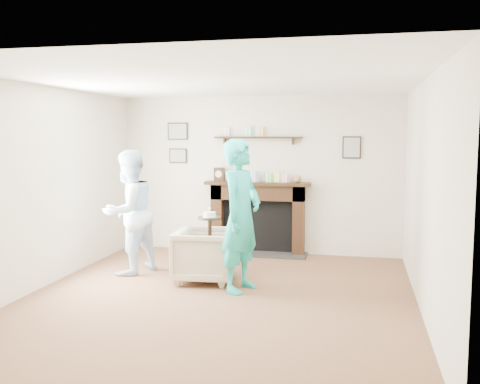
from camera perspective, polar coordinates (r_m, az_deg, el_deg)
name	(u,v)px	position (r m, az deg, el deg)	size (l,w,h in m)	color
ground	(219,297)	(6.38, -2.25, -11.15)	(5.00, 5.00, 0.00)	brown
room_shell	(232,156)	(6.77, -0.82, 3.83)	(4.54, 5.02, 2.52)	beige
armchair	(205,281)	(7.06, -3.78, -9.45)	(0.73, 0.75, 0.69)	#C2A890
man	(130,273)	(7.59, -11.62, -8.45)	(0.82, 0.64, 1.69)	silver
woman	(241,290)	(6.66, 0.11, -10.41)	(0.67, 0.44, 1.84)	#21B2BC
pedestal_table	(210,236)	(6.92, -3.25, -4.70)	(0.30, 0.30, 0.97)	black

